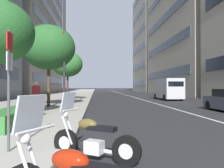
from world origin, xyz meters
The scene contains 12 objects.
sidewalk_right_plaza centered at (30.00, 10.31, 0.07)m, with size 160.00×8.33×0.15m, color #A39E93.
lane_centre_stripe centered at (35.00, 0.00, 0.00)m, with size 110.00×0.16×0.01m, color silver.
motorcycle_under_tarp centered at (2.29, 5.60, 0.43)m, with size 1.17×1.89×1.46m.
delivery_van_ahead centered at (23.38, -2.96, 1.33)m, with size 5.24×2.19×2.48m.
parking_sign_by_curb centered at (2.55, 7.46, 1.84)m, with size 0.32×0.06×2.70m.
street_lamp_with_banners centered at (13.08, 7.47, 5.48)m, with size 1.26×2.10×9.13m.
clipped_hedge_bed centered at (6.57, 8.74, 0.43)m, with size 4.77×1.10×0.56m, color #337033.
street_tree_by_lamp_post centered at (13.74, 8.92, 4.37)m, with size 3.77×3.77×5.83m.
street_tree_near_plaza_corner centered at (21.93, 8.61, 3.99)m, with size 3.25×3.25×5.24m.
pedestrian_on_plaza centered at (10.18, 8.87, 1.02)m, with size 0.28×0.41×1.72m.
office_tower_far_left_down_avenue centered at (68.58, -18.09, 16.06)m, with size 21.86×19.98×32.12m.
office_tower_far_right_block centered at (48.18, 23.11, 19.30)m, with size 32.80×15.37×38.59m.
Camera 1 is at (-2.56, 5.53, 1.59)m, focal length 35.88 mm.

